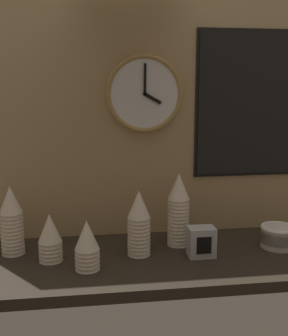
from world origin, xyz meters
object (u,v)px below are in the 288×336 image
Objects in this scene: bowl_stack_far_right at (278,236)px; cup_stack_far_left at (12,220)px; cup_stack_center_right at (178,209)px; cup_stack_left at (50,237)px; napkin_dispenser at (201,242)px; cup_stack_center at (139,223)px; menu_board at (245,104)px; cup_stack_center_left at (87,245)px; wall_clock at (145,94)px.

cup_stack_far_left is at bearing 175.61° from bowl_stack_far_right.
cup_stack_center_right is 1.65× the size of cup_stack_left.
cup_stack_left reaches higher than napkin_dispenser.
menu_board reaches higher than cup_stack_center.
menu_board is 0.63m from napkin_dispenser.
cup_stack_center_left is 1.27× the size of bowl_stack_far_right.
cup_stack_far_left is at bearing 169.84° from napkin_dispenser.
menu_board reaches higher than cup_stack_left.
wall_clock is at bearing 52.77° from cup_stack_center_left.
wall_clock reaches higher than cup_stack_left.
cup_stack_far_left is 0.90× the size of cup_stack_center_right.
cup_stack_center_left is 0.42m from cup_stack_center_right.
menu_board is at bearing 47.48° from napkin_dispenser.
cup_stack_center is 0.57m from bowl_stack_far_right.
cup_stack_center_left is at bearing -32.99° from cup_stack_far_left.
bowl_stack_far_right is (1.04, -0.08, -0.09)m from cup_stack_far_left.
bowl_stack_far_right is at bearing -0.23° from cup_stack_center.
bowl_stack_far_right is 0.44× the size of wall_clock.
menu_board is (-0.07, 0.23, 0.51)m from bowl_stack_far_right.
cup_stack_far_left is (-0.48, 0.08, 0.01)m from cup_stack_center.
menu_board is at bearing 107.10° from bowl_stack_far_right.
napkin_dispenser reaches higher than bowl_stack_far_right.
cup_stack_center_left is 0.29× the size of menu_board.
wall_clock is at bearing 76.57° from cup_stack_center.
wall_clock is at bearing -178.84° from menu_board.
bowl_stack_far_right is 1.24× the size of napkin_dispenser.
cup_stack_left is 0.97m from menu_board.
cup_stack_center is 0.69m from menu_board.
cup_stack_center_right is at bearing 10.44° from cup_stack_left.
wall_clock is at bearing 129.89° from cup_stack_center_right.
cup_stack_center_right is at bearing -154.81° from menu_board.
wall_clock is (0.53, 0.14, 0.47)m from cup_stack_far_left.
cup_stack_center is 0.19m from cup_stack_center_right.
bowl_stack_far_right is 0.23× the size of menu_board.
cup_stack_left is at bearing 144.64° from cup_stack_center_left.
cup_stack_center_left is 0.76m from bowl_stack_far_right.
wall_clock reaches higher than napkin_dispenser.
cup_stack_center is at bearing -9.19° from cup_stack_far_left.
napkin_dispenser is (0.43, 0.06, -0.03)m from cup_stack_center_left.
cup_stack_center_right reaches higher than cup_stack_far_left.
menu_board is (0.82, 0.24, 0.47)m from cup_stack_left.
cup_stack_center is at bearing -103.43° from wall_clock.
wall_clock is (0.38, 0.23, 0.51)m from cup_stack_left.
cup_stack_left is 1.27× the size of bowl_stack_far_right.
menu_board is at bearing 16.46° from cup_stack_left.
wall_clock is 2.80× the size of napkin_dispenser.
cup_stack_left is 0.29× the size of menu_board.
cup_stack_center is 0.85× the size of cup_stack_center_right.
cup_stack_center_right is at bearing 25.40° from cup_stack_center.
wall_clock reaches higher than bowl_stack_far_right.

